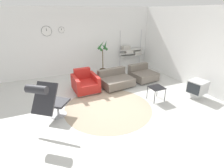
% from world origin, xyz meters
% --- Properties ---
extents(ground_plane, '(12.00, 12.00, 0.00)m').
position_xyz_m(ground_plane, '(0.00, 0.00, 0.00)').
color(ground_plane, silver).
extents(wall_back, '(12.00, 0.09, 2.80)m').
position_xyz_m(wall_back, '(-0.00, 3.05, 1.40)').
color(wall_back, white).
rests_on(wall_back, ground_plane).
extents(wall_right, '(0.06, 12.00, 2.80)m').
position_xyz_m(wall_right, '(3.45, 0.00, 1.40)').
color(wall_right, white).
rests_on(wall_right, ground_plane).
extents(round_rug, '(2.56, 2.56, 0.01)m').
position_xyz_m(round_rug, '(-0.03, -0.39, 0.00)').
color(round_rug, tan).
rests_on(round_rug, ground_plane).
extents(lounge_chair, '(1.03, 1.13, 1.17)m').
position_xyz_m(lounge_chair, '(-1.64, -0.50, 0.68)').
color(lounge_chair, '#BCBCC1').
rests_on(lounge_chair, ground_plane).
extents(armchair_red, '(0.85, 0.92, 0.75)m').
position_xyz_m(armchair_red, '(-0.32, 1.01, 0.27)').
color(armchair_red, silver).
rests_on(armchair_red, ground_plane).
extents(couch_low, '(1.25, 1.06, 0.60)m').
position_xyz_m(couch_low, '(0.85, 0.98, 0.22)').
color(couch_low, black).
rests_on(couch_low, ground_plane).
extents(couch_second, '(1.03, 1.03, 0.60)m').
position_xyz_m(couch_second, '(2.12, 1.12, 0.22)').
color(couch_second, black).
rests_on(couch_second, ground_plane).
extents(side_table, '(0.43, 0.43, 0.45)m').
position_xyz_m(side_table, '(1.55, -0.55, 0.40)').
color(side_table, black).
rests_on(side_table, ground_plane).
extents(crt_television, '(0.61, 0.58, 0.57)m').
position_xyz_m(crt_television, '(2.89, -0.92, 0.32)').
color(crt_television, '#B7B7B7').
rests_on(crt_television, ground_plane).
extents(potted_plant, '(0.41, 0.41, 1.51)m').
position_xyz_m(potted_plant, '(0.88, 2.39, 0.61)').
color(potted_plant, brown).
rests_on(potted_plant, ground_plane).
extents(shelf_unit, '(1.19, 0.28, 1.79)m').
position_xyz_m(shelf_unit, '(2.50, 2.80, 0.82)').
color(shelf_unit, '#BCBCC1').
rests_on(shelf_unit, ground_plane).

